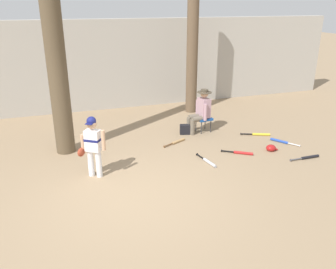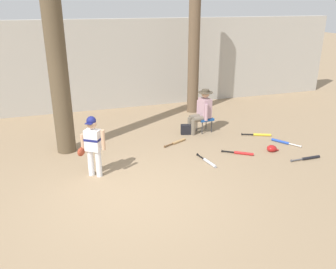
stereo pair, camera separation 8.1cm
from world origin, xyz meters
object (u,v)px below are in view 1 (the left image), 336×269
tree_behind_spectator (192,48)px  young_ballplayer (92,143)px  bat_red_barrel (241,153)px  batting_helmet_red (271,148)px  seated_spectator (201,110)px  folding_stool (203,119)px  bat_blue_youth (282,141)px  bat_yellow_trainer (259,134)px  bat_black_composite (308,157)px  bat_wood_tan (177,142)px  handbag_beside_stool (186,129)px  tree_near_player (54,40)px  bat_aluminum_silver (208,162)px

tree_behind_spectator → young_ballplayer: 5.30m
bat_red_barrel → batting_helmet_red: (0.80, -0.06, 0.04)m
seated_spectator → tree_behind_spectator: bearing=75.4°
young_ballplayer → seated_spectator: 3.59m
folding_stool → bat_blue_youth: bearing=-42.2°
folding_stool → bat_yellow_trainer: folding_stool is taller
folding_stool → bat_black_composite: (1.56, -2.45, -0.33)m
bat_red_barrel → batting_helmet_red: batting_helmet_red is taller
bat_wood_tan → tree_behind_spectator: bearing=60.4°
tree_behind_spectator → handbag_beside_stool: tree_behind_spectator is taller
bat_blue_youth → bat_wood_tan: same height
young_ballplayer → handbag_beside_stool: (2.71, 1.70, -0.61)m
bat_black_composite → bat_wood_tan: (-2.56, 1.88, -0.00)m
tree_near_player → bat_yellow_trainer: bearing=-6.6°
tree_behind_spectator → bat_blue_youth: tree_behind_spectator is taller
tree_near_player → seated_spectator: (3.63, 0.19, -2.00)m
folding_stool → bat_red_barrel: size_ratio=0.67×
bat_black_composite → folding_stool: bearing=122.4°
tree_near_player → bat_red_barrel: (3.94, -1.52, -2.61)m
tree_behind_spectator → bat_wood_tan: tree_behind_spectator is taller
folding_stool → handbag_beside_stool: (-0.53, -0.04, -0.23)m
folding_stool → bat_aluminum_silver: 2.09m
bat_black_composite → handbag_beside_stool: bearing=130.8°
folding_stool → batting_helmet_red: 2.07m
young_ballplayer → bat_blue_youth: (4.82, 0.31, -0.71)m
young_ballplayer → batting_helmet_red: 4.31m
handbag_beside_stool → tree_near_player: bearing=-177.0°
tree_behind_spectator → young_ballplayer: (-3.64, -3.62, -1.31)m
bat_blue_youth → batting_helmet_red: batting_helmet_red is taller
bat_aluminum_silver → folding_stool: bearing=69.1°
seated_spectator → bat_blue_youth: bearing=-40.2°
tree_near_player → tree_behind_spectator: bearing=26.8°
folding_stool → tree_near_player: bearing=-176.9°
young_ballplayer → bat_yellow_trainer: size_ratio=1.74×
folding_stool → bat_aluminum_silver: folding_stool is taller
bat_aluminum_silver → seated_spectator: bearing=71.6°
tree_behind_spectator → bat_yellow_trainer: (0.91, -2.67, -2.02)m
folding_stool → seated_spectator: size_ratio=0.37×
seated_spectator → bat_yellow_trainer: bearing=-29.0°
tree_near_player → bat_blue_youth: size_ratio=8.70×
bat_red_barrel → handbag_beside_stool: bearing=113.7°
seated_spectator → bat_yellow_trainer: (1.40, -0.78, -0.61)m
folding_stool → seated_spectator: seated_spectator is taller
seated_spectator → bat_aluminum_silver: bearing=-108.4°
tree_behind_spectator → bat_black_composite: tree_behind_spectator is taller
tree_near_player → bat_yellow_trainer: (5.03, -0.58, -2.61)m
bat_blue_youth → bat_aluminum_silver: bearing=-167.8°
young_ballplayer → folding_stool: size_ratio=2.95×
folding_stool → bat_black_composite: bearing=-57.6°
bat_red_barrel → tree_near_player: bearing=159.0°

